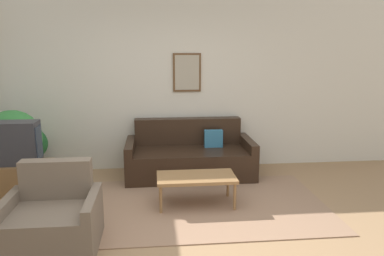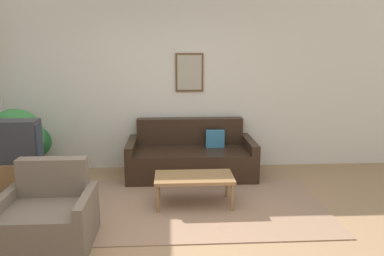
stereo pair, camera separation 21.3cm
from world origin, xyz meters
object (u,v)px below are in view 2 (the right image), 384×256
(couch, at_px, (191,157))
(potted_plant_tall, at_px, (16,138))
(coffee_table, at_px, (194,179))
(tv, at_px, (15,141))
(armchair, at_px, (48,218))

(couch, height_order, potted_plant_tall, potted_plant_tall)
(coffee_table, bearing_deg, tv, 177.06)
(couch, xyz_separation_m, coffee_table, (-0.03, -1.14, 0.06))
(coffee_table, xyz_separation_m, armchair, (-1.51, -0.85, -0.07))
(armchair, xyz_separation_m, potted_plant_tall, (-0.86, 1.50, 0.46))
(couch, distance_m, potted_plant_tall, 2.49)
(armchair, bearing_deg, coffee_table, 31.42)
(tv, height_order, potted_plant_tall, potted_plant_tall)
(tv, height_order, armchair, tv)
(potted_plant_tall, bearing_deg, armchair, -60.29)
(couch, height_order, armchair, couch)
(tv, distance_m, armchair, 1.29)
(armchair, distance_m, potted_plant_tall, 1.79)
(couch, distance_m, tv, 2.47)
(tv, relative_size, potted_plant_tall, 0.51)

